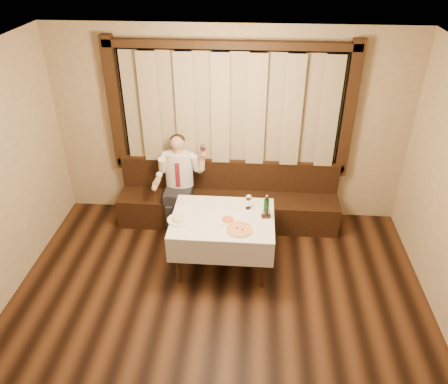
# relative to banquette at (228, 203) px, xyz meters

# --- Properties ---
(room) EXTENTS (5.01, 6.01, 2.81)m
(room) POSITION_rel_banquette_xyz_m (-0.00, -1.75, 1.19)
(room) COLOR black
(room) RESTS_ON ground
(banquette) EXTENTS (3.20, 0.61, 0.94)m
(banquette) POSITION_rel_banquette_xyz_m (0.00, 0.00, 0.00)
(banquette) COLOR black
(banquette) RESTS_ON ground
(dining_table) EXTENTS (1.27, 0.97, 0.76)m
(dining_table) POSITION_rel_banquette_xyz_m (0.00, -1.02, 0.34)
(dining_table) COLOR black
(dining_table) RESTS_ON ground
(pizza) EXTENTS (0.33, 0.33, 0.03)m
(pizza) POSITION_rel_banquette_xyz_m (0.22, -1.28, 0.46)
(pizza) COLOR white
(pizza) RESTS_ON dining_table
(pasta_red) EXTENTS (0.24, 0.24, 0.08)m
(pasta_red) POSITION_rel_banquette_xyz_m (0.07, -1.09, 0.48)
(pasta_red) COLOR white
(pasta_red) RESTS_ON dining_table
(pasta_cream) EXTENTS (0.29, 0.29, 0.10)m
(pasta_cream) POSITION_rel_banquette_xyz_m (-0.53, -1.13, 0.49)
(pasta_cream) COLOR white
(pasta_cream) RESTS_ON dining_table
(green_bottle) EXTENTS (0.07, 0.07, 0.30)m
(green_bottle) POSITION_rel_banquette_xyz_m (0.53, -0.96, 0.57)
(green_bottle) COLOR #0F461D
(green_bottle) RESTS_ON dining_table
(table_wine_glass) EXTENTS (0.08, 0.08, 0.21)m
(table_wine_glass) POSITION_rel_banquette_xyz_m (0.31, -0.80, 0.60)
(table_wine_glass) COLOR white
(table_wine_glass) RESTS_ON dining_table
(cruet_caddy) EXTENTS (0.12, 0.07, 0.12)m
(cruet_caddy) POSITION_rel_banquette_xyz_m (0.53, -0.99, 0.49)
(cruet_caddy) COLOR black
(cruet_caddy) RESTS_ON dining_table
(seated_man) EXTENTS (0.75, 0.56, 1.38)m
(seated_man) POSITION_rel_banquette_xyz_m (-0.70, -0.09, 0.50)
(seated_man) COLOR black
(seated_man) RESTS_ON ground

